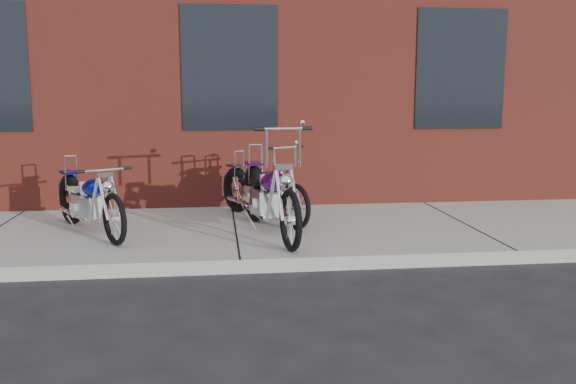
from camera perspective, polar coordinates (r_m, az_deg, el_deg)
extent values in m
plane|color=black|center=(6.34, -4.48, -7.66)|extent=(120.00, 120.00, 0.00)
cube|color=#A19C8B|center=(7.77, -4.95, -3.93)|extent=(22.00, 3.00, 0.15)
torus|color=black|center=(7.94, -2.92, -0.29)|extent=(0.27, 0.77, 0.75)
torus|color=black|center=(6.39, 0.63, -2.94)|extent=(0.19, 0.68, 0.68)
cube|color=#A6A9B4|center=(7.31, -1.65, -1.20)|extent=(0.36, 0.46, 0.31)
ellipsoid|color=#560B88|center=(6.98, -1.04, 0.84)|extent=(0.37, 0.62, 0.32)
cube|color=black|center=(7.53, -2.20, 0.73)|extent=(0.30, 0.33, 0.06)
cylinder|color=white|center=(6.46, 0.29, -0.32)|extent=(0.09, 0.31, 0.56)
cylinder|color=white|center=(6.51, -0.05, 5.90)|extent=(0.57, 0.13, 0.03)
cylinder|color=white|center=(7.81, -2.79, 2.50)|extent=(0.03, 0.03, 0.50)
cylinder|color=white|center=(7.58, -1.19, -1.86)|extent=(0.21, 0.94, 0.05)
torus|color=black|center=(8.27, -19.36, -0.75)|extent=(0.45, 0.63, 0.66)
torus|color=black|center=(6.95, -15.51, -2.66)|extent=(0.36, 0.54, 0.60)
cube|color=#A6A9B4|center=(7.72, -17.95, -1.42)|extent=(0.41, 0.45, 0.28)
ellipsoid|color=#0716B6|center=(7.44, -17.37, 0.30)|extent=(0.47, 0.56, 0.28)
cube|color=#BCB48C|center=(7.92, -18.61, 0.14)|extent=(0.32, 0.33, 0.06)
cylinder|color=white|center=(7.01, -15.95, -0.57)|extent=(0.17, 0.25, 0.49)
cylinder|color=white|center=(7.07, -16.41, 1.92)|extent=(0.45, 0.28, 0.03)
cylinder|color=white|center=(8.15, -19.32, 1.59)|extent=(0.03, 0.03, 0.44)
cylinder|color=white|center=(7.97, -17.67, -1.96)|extent=(0.46, 0.73, 0.04)
torus|color=black|center=(8.63, -4.35, 0.10)|extent=(0.42, 0.63, 0.65)
torus|color=black|center=(7.48, 1.32, -1.53)|extent=(0.34, 0.54, 0.59)
cube|color=#A6A9B4|center=(8.15, -2.23, -0.48)|extent=(0.40, 0.44, 0.27)
ellipsoid|color=#2B2936|center=(7.90, -1.23, 1.14)|extent=(0.45, 0.55, 0.28)
cube|color=black|center=(8.32, -3.14, 0.97)|extent=(0.31, 0.33, 0.05)
cylinder|color=white|center=(7.53, 0.81, 0.37)|extent=(0.16, 0.25, 0.49)
cylinder|color=white|center=(7.56, 0.31, 4.15)|extent=(0.45, 0.26, 0.03)
cylinder|color=white|center=(8.52, -4.13, 2.32)|extent=(0.03, 0.03, 0.43)
cylinder|color=white|center=(8.39, -2.36, -1.01)|extent=(0.43, 0.73, 0.04)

